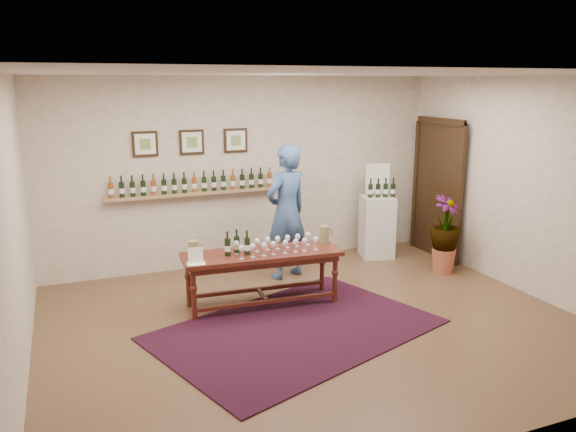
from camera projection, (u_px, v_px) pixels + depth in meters
name	position (u px, v px, depth m)	size (l,w,h in m)	color
ground	(314.00, 324.00, 6.46)	(6.00, 6.00, 0.00)	brown
room_shell	(389.00, 188.00, 8.64)	(6.00, 6.00, 6.00)	silver
rug	(296.00, 329.00, 6.29)	(3.02, 2.01, 0.02)	#440C13
tasting_table	(262.00, 260.00, 6.88)	(1.98, 0.75, 0.69)	#3F150F
table_glasses	(276.00, 245.00, 6.85)	(1.26, 0.29, 0.17)	white
table_bottles	(237.00, 242.00, 6.74)	(0.27, 0.16, 0.29)	black
pitcher_left	(194.00, 250.00, 6.57)	(0.14, 0.14, 0.22)	olive
pitcher_right	(325.00, 235.00, 7.21)	(0.14, 0.14, 0.23)	olive
menu_card	(195.00, 256.00, 6.41)	(0.20, 0.15, 0.19)	white
display_pedestal	(377.00, 227.00, 8.87)	(0.48, 0.48, 0.97)	silver
pedestal_bottles	(382.00, 188.00, 8.69)	(0.28, 0.07, 0.28)	black
info_sign	(377.00, 179.00, 8.81)	(0.38, 0.02, 0.53)	white
potted_plant	(445.00, 235.00, 8.05)	(0.68, 0.68, 0.99)	#AD5539
person	(287.00, 212.00, 7.82)	(0.69, 0.45, 1.89)	#3A5A8A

